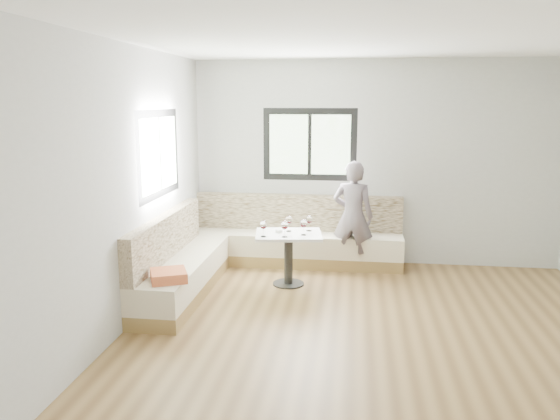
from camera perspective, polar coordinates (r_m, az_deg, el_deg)
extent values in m
cube|color=brown|center=(5.56, 10.21, -12.68)|extent=(5.00, 5.00, 0.01)
cube|color=white|center=(5.11, 11.36, 17.36)|extent=(5.00, 5.00, 0.01)
cube|color=#B7B7B2|center=(7.63, 9.88, 4.81)|extent=(5.00, 0.01, 2.80)
cube|color=#B7B7B2|center=(2.72, 13.21, -7.04)|extent=(5.00, 0.01, 2.80)
cube|color=#B7B7B2|center=(5.61, -15.68, 2.25)|extent=(0.01, 5.00, 2.80)
cube|color=black|center=(7.62, 3.12, 6.84)|extent=(1.30, 0.02, 1.00)
cube|color=black|center=(6.40, -12.52, 5.74)|extent=(0.02, 1.30, 1.00)
cube|color=olive|center=(7.66, 1.71, -5.10)|extent=(2.90, 0.55, 0.16)
cube|color=beige|center=(7.59, 1.71, -3.48)|extent=(2.90, 0.55, 0.29)
cube|color=beige|center=(7.70, 1.90, -0.24)|extent=(2.90, 0.14, 0.50)
cube|color=olive|center=(6.58, -9.98, -8.05)|extent=(0.55, 2.25, 0.16)
cube|color=beige|center=(6.51, -10.04, -6.18)|extent=(0.55, 2.25, 0.29)
cube|color=beige|center=(6.47, -11.89, -2.72)|extent=(0.14, 2.25, 0.50)
cube|color=#E24B36|center=(5.69, -11.56, -6.73)|extent=(0.46, 0.46, 0.10)
cylinder|color=black|center=(6.86, 0.88, -7.69)|extent=(0.39, 0.39, 0.02)
cylinder|color=black|center=(6.77, 0.89, -5.28)|extent=(0.11, 0.11, 0.62)
cube|color=white|center=(6.68, 0.90, -2.58)|extent=(0.88, 0.73, 0.04)
imported|color=#62585F|center=(7.30, 7.63, -0.66)|extent=(0.60, 0.45, 1.48)
cylinder|color=white|center=(6.72, -0.11, -2.19)|extent=(0.09, 0.09, 0.03)
sphere|color=black|center=(6.73, 0.01, -2.09)|extent=(0.02, 0.02, 0.02)
sphere|color=black|center=(6.73, -0.19, -2.09)|extent=(0.02, 0.02, 0.02)
sphere|color=black|center=(6.71, -0.11, -2.13)|extent=(0.02, 0.02, 0.02)
cylinder|color=white|center=(6.51, -1.73, -2.77)|extent=(0.06, 0.06, 0.01)
cylinder|color=white|center=(6.50, -1.74, -2.38)|extent=(0.01, 0.01, 0.09)
ellipsoid|color=white|center=(6.47, -1.74, -1.55)|extent=(0.09, 0.09, 0.11)
cylinder|color=#3D0306|center=(6.48, -1.74, -1.78)|extent=(0.06, 0.06, 0.02)
cylinder|color=white|center=(6.49, 0.48, -2.82)|extent=(0.06, 0.06, 0.01)
cylinder|color=white|center=(6.48, 0.48, -2.42)|extent=(0.01, 0.01, 0.09)
ellipsoid|color=white|center=(6.45, 0.48, -1.59)|extent=(0.09, 0.09, 0.11)
cylinder|color=#3D0306|center=(6.46, 0.48, -1.82)|extent=(0.06, 0.06, 0.02)
cylinder|color=white|center=(6.59, 2.47, -2.60)|extent=(0.06, 0.06, 0.01)
cylinder|color=white|center=(6.58, 2.47, -2.21)|extent=(0.01, 0.01, 0.09)
ellipsoid|color=white|center=(6.56, 2.48, -1.39)|extent=(0.09, 0.09, 0.11)
cylinder|color=#3D0306|center=(6.56, 2.48, -1.62)|extent=(0.06, 0.06, 0.02)
cylinder|color=white|center=(6.77, 0.93, -2.22)|extent=(0.06, 0.06, 0.01)
cylinder|color=white|center=(6.76, 0.93, -1.84)|extent=(0.01, 0.01, 0.09)
ellipsoid|color=white|center=(6.73, 0.94, -1.04)|extent=(0.09, 0.09, 0.11)
cylinder|color=#3D0306|center=(6.74, 0.94, -1.26)|extent=(0.06, 0.06, 0.02)
cylinder|color=white|center=(6.80, 3.04, -2.17)|extent=(0.06, 0.06, 0.01)
cylinder|color=white|center=(6.79, 3.05, -1.79)|extent=(0.01, 0.01, 0.09)
ellipsoid|color=white|center=(6.77, 3.06, -1.00)|extent=(0.09, 0.09, 0.11)
cylinder|color=#3D0306|center=(6.77, 3.05, -1.22)|extent=(0.06, 0.06, 0.02)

